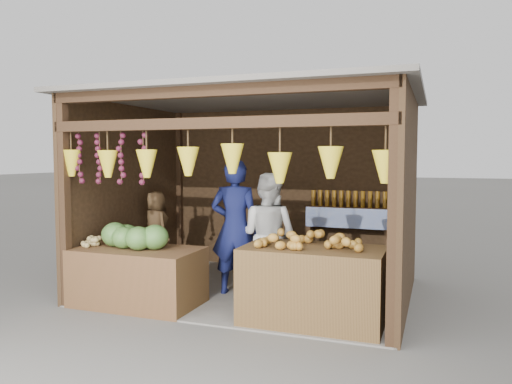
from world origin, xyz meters
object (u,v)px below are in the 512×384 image
man_standing (235,227)px  vendor_seated (156,227)px  counter_left (138,277)px  woman_standing (268,235)px  counter_right (313,286)px

man_standing → vendor_seated: 1.41m
counter_left → woman_standing: (1.41, 0.88, 0.46)m
woman_standing → vendor_seated: size_ratio=1.54×
man_standing → vendor_seated: size_ratio=1.72×
counter_left → counter_right: counter_right is taller
counter_left → counter_right: size_ratio=1.01×
counter_right → man_standing: (-1.25, 0.78, 0.48)m
counter_right → man_standing: size_ratio=0.85×
counter_left → man_standing: size_ratio=0.85×
counter_left → vendor_seated: vendor_seated is taller
counter_right → woman_standing: 1.22m
man_standing → woman_standing: man_standing is taller
counter_left → woman_standing: bearing=32.0°
man_standing → vendor_seated: bearing=-19.8°
counter_left → man_standing: (0.96, 0.84, 0.55)m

